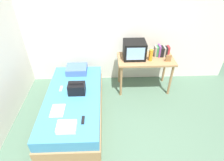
{
  "coord_description": "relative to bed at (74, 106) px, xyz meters",
  "views": [
    {
      "loc": [
        -0.21,
        -1.83,
        2.7
      ],
      "look_at": [
        -0.1,
        1.07,
        0.56
      ],
      "focal_mm": 30.18,
      "sensor_mm": 36.0,
      "label": 1
    }
  ],
  "objects": [
    {
      "name": "desk",
      "position": [
        1.43,
        0.83,
        0.42
      ],
      "size": [
        1.16,
        0.6,
        0.77
      ],
      "color": "#9E754C",
      "rests_on": "ground"
    },
    {
      "name": "folded_towel",
      "position": [
        0.01,
        -0.72,
        0.29
      ],
      "size": [
        0.28,
        0.22,
        0.07
      ],
      "primitive_type": "cube",
      "color": "white",
      "rests_on": "bed"
    },
    {
      "name": "book_row",
      "position": [
        1.76,
        0.93,
        0.63
      ],
      "size": [
        0.31,
        0.17,
        0.24
      ],
      "color": "gray",
      "rests_on": "desk"
    },
    {
      "name": "wall_back",
      "position": [
        0.82,
        1.29,
        1.05
      ],
      "size": [
        5.2,
        0.1,
        2.6
      ],
      "primitive_type": "cube",
      "color": "silver",
      "rests_on": "ground"
    },
    {
      "name": "remote_dark",
      "position": [
        0.23,
        -0.57,
        0.26
      ],
      "size": [
        0.04,
        0.16,
        0.02
      ],
      "primitive_type": "cube",
      "color": "black",
      "rests_on": "bed"
    },
    {
      "name": "remote_silver",
      "position": [
        -0.24,
        0.21,
        0.26
      ],
      "size": [
        0.04,
        0.14,
        0.02
      ],
      "primitive_type": "cube",
      "color": "#B7B7BC",
      "rests_on": "bed"
    },
    {
      "name": "picture_frame",
      "position": [
        1.85,
        0.69,
        0.59
      ],
      "size": [
        0.11,
        0.02,
        0.14
      ],
      "primitive_type": "cube",
      "color": "olive",
      "rests_on": "desk"
    },
    {
      "name": "bed",
      "position": [
        0.0,
        0.0,
        0.0
      ],
      "size": [
        1.0,
        2.0,
        0.5
      ],
      "color": "#9E754C",
      "rests_on": "ground"
    },
    {
      "name": "pillow",
      "position": [
        -0.01,
        0.76,
        0.32
      ],
      "size": [
        0.42,
        0.35,
        0.13
      ],
      "primitive_type": "cube",
      "color": "#4766AD",
      "rests_on": "bed"
    },
    {
      "name": "magazine",
      "position": [
        -0.2,
        -0.35,
        0.26
      ],
      "size": [
        0.21,
        0.29,
        0.01
      ],
      "primitive_type": "cube",
      "color": "white",
      "rests_on": "bed"
    },
    {
      "name": "tv",
      "position": [
        1.18,
        0.86,
        0.7
      ],
      "size": [
        0.44,
        0.39,
        0.36
      ],
      "color": "black",
      "rests_on": "desk"
    },
    {
      "name": "ground_plane",
      "position": [
        0.82,
        -0.71,
        -0.25
      ],
      "size": [
        8.0,
        8.0,
        0.0
      ],
      "primitive_type": "plane",
      "color": "#4C6B56"
    },
    {
      "name": "water_bottle",
      "position": [
        1.5,
        0.74,
        0.64
      ],
      "size": [
        0.08,
        0.08,
        0.24
      ],
      "primitive_type": "cylinder",
      "color": "orange",
      "rests_on": "desk"
    },
    {
      "name": "handbag",
      "position": [
        0.07,
        0.09,
        0.35
      ],
      "size": [
        0.3,
        0.2,
        0.22
      ],
      "color": "black",
      "rests_on": "bed"
    }
  ]
}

